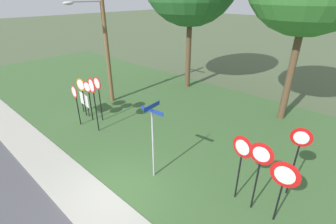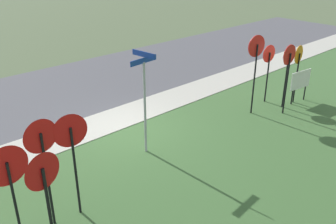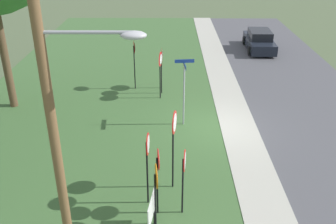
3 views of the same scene
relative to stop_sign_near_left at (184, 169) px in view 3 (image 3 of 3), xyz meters
name	(u,v)px [view 3 (image 3 of 3)]	position (x,y,z in m)	size (l,w,h in m)	color
ground_plane	(220,128)	(5.51, -1.80, -1.63)	(160.00, 160.00, 0.00)	#4C5B3D
road_asphalt	(330,128)	(5.51, -6.60, -1.63)	(44.00, 6.40, 0.01)	#4C4C51
sidewalk_strip	(239,128)	(5.51, -2.60, -1.60)	(44.00, 1.60, 0.06)	#ADAA9E
grass_median	(84,127)	(5.51, 4.20, -1.61)	(44.00, 12.00, 0.04)	#3D6033
stop_sign_near_left	(184,169)	(0.00, 0.00, 0.00)	(0.66, 0.12, 2.22)	black
stop_sign_near_right	(174,133)	(1.29, 0.28, 0.47)	(0.74, 0.16, 2.83)	black
stop_sign_far_left	(148,154)	(0.46, 1.07, 0.22)	(0.68, 0.10, 2.51)	black
stop_sign_far_center	(156,184)	(-0.74, 0.78, 0.01)	(0.69, 0.12, 2.22)	black
stop_sign_far_right	(158,169)	(-0.02, 0.76, 0.01)	(0.62, 0.12, 2.25)	black
yield_sign_near_left	(135,54)	(9.93, 2.27, 0.35)	(0.65, 0.16, 2.63)	black
yield_sign_near_right	(161,64)	(8.68, 0.88, 0.23)	(0.74, 0.17, 2.45)	black
yield_sign_far_left	(162,59)	(10.02, 0.84, 0.03)	(0.84, 0.10, 2.20)	black
yield_sign_far_right	(162,59)	(9.29, 0.83, 0.28)	(0.73, 0.11, 2.51)	black
street_name_post	(184,87)	(5.81, -0.18, 0.19)	(0.96, 0.81, 3.01)	#9EA0A8
utility_pole	(55,98)	(-1.42, 2.98, 2.90)	(2.10, 2.37, 8.29)	brown
notice_board	(152,210)	(-0.90, 0.91, -0.76)	(1.09, 0.17, 1.25)	black
parked_sedan_distant	(259,41)	(17.31, -5.92, -0.99)	(4.39, 2.01, 1.39)	black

